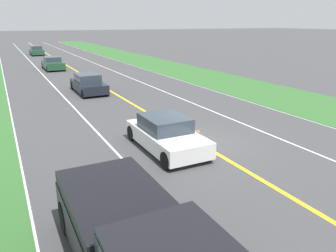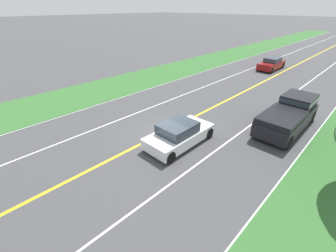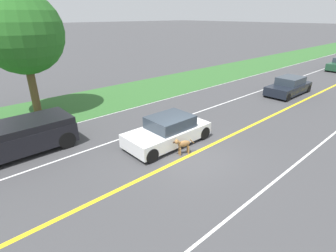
% 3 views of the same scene
% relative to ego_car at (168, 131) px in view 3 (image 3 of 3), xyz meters
% --- Properties ---
extents(ground_plane, '(400.00, 400.00, 0.00)m').
position_rel_ego_car_xyz_m(ground_plane, '(-1.55, 0.24, -0.63)').
color(ground_plane, '#424244').
extents(centre_divider_line, '(0.18, 160.00, 0.01)m').
position_rel_ego_car_xyz_m(centre_divider_line, '(-1.55, 0.24, -0.63)').
color(centre_divider_line, yellow).
rests_on(centre_divider_line, ground).
extents(lane_edge_line_right, '(0.14, 160.00, 0.01)m').
position_rel_ego_car_xyz_m(lane_edge_line_right, '(5.45, 0.24, -0.63)').
color(lane_edge_line_right, white).
rests_on(lane_edge_line_right, ground).
extents(lane_dash_same_dir, '(0.10, 160.00, 0.01)m').
position_rel_ego_car_xyz_m(lane_dash_same_dir, '(1.95, 0.24, -0.63)').
color(lane_dash_same_dir, white).
rests_on(lane_dash_same_dir, ground).
extents(lane_dash_oncoming, '(0.10, 160.00, 0.01)m').
position_rel_ego_car_xyz_m(lane_dash_oncoming, '(-5.05, 0.24, -0.63)').
color(lane_dash_oncoming, white).
rests_on(lane_dash_oncoming, ground).
extents(grass_verge_right, '(6.00, 160.00, 0.03)m').
position_rel_ego_car_xyz_m(grass_verge_right, '(8.45, 0.24, -0.62)').
color(grass_verge_right, '#33662D').
rests_on(grass_verge_right, ground).
extents(ego_car, '(1.93, 4.21, 1.36)m').
position_rel_ego_car_xyz_m(ego_car, '(0.00, 0.00, 0.00)').
color(ego_car, white).
rests_on(ego_car, ground).
extents(dog, '(0.44, 1.00, 0.81)m').
position_rel_ego_car_xyz_m(dog, '(-1.26, 0.28, -0.12)').
color(dog, olive).
rests_on(dog, ground).
extents(car_trailing_near, '(1.84, 4.38, 1.34)m').
position_rel_ego_car_xyz_m(car_trailing_near, '(0.00, -12.65, -0.01)').
color(car_trailing_near, black).
rests_on(car_trailing_near, ground).
extents(roadside_tree_right_near, '(4.66, 4.66, 7.14)m').
position_rel_ego_car_xyz_m(roadside_tree_right_near, '(8.72, 3.28, 4.16)').
color(roadside_tree_right_near, brown).
rests_on(roadside_tree_right_near, ground).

